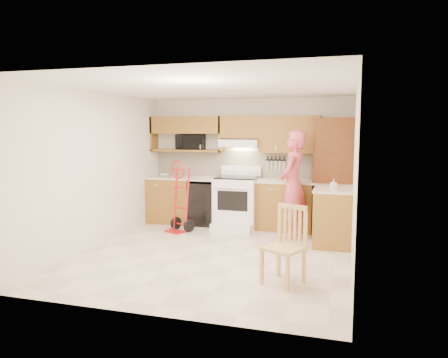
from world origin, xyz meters
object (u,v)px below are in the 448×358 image
at_px(range, 236,198).
at_px(person, 293,185).
at_px(dining_chair, 283,245).
at_px(hand_truck, 178,200).
at_px(microwave, 191,142).

bearing_deg(range, person, -20.29).
relative_size(person, dining_chair, 1.95).
bearing_deg(hand_truck, range, 53.73).
bearing_deg(range, hand_truck, -149.96).
relative_size(range, person, 0.63).
bearing_deg(range, microwave, 162.91).
distance_m(microwave, person, 2.39).
bearing_deg(hand_truck, person, 27.51).
bearing_deg(hand_truck, dining_chair, -19.88).
relative_size(person, hand_truck, 1.57).
height_order(person, hand_truck, person).
relative_size(range, hand_truck, 0.99).
distance_m(range, dining_chair, 3.02).
bearing_deg(dining_chair, hand_truck, 160.98).
height_order(person, dining_chair, person).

